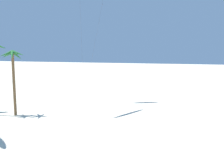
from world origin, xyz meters
TOP-DOWN VIEW (x-y plane):
  - palm_tree_1 at (-17.52, 33.97)m, footprint 4.07×3.67m

SIDE VIEW (x-z plane):
  - palm_tree_1 at x=-17.52m, z-range 2.95..13.06m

